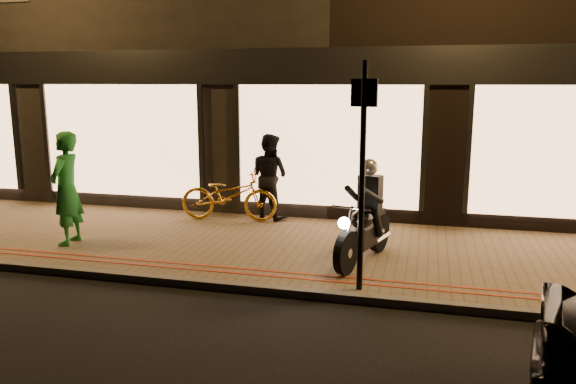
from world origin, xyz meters
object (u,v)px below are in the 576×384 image
Objects in this scene: motorcycle at (365,223)px; bicycle_gold at (229,195)px; sign_post at (362,166)px; person_green at (66,188)px.

motorcycle reaches higher than bicycle_gold.
motorcycle is 3.52m from bicycle_gold.
sign_post is 4.52m from bicycle_gold.
motorcycle is at bearing 93.52° from sign_post.
sign_post is (0.07, -1.22, 1.06)m from motorcycle.
motorcycle is at bearing 87.13° from person_green.
motorcycle is 0.63× the size of sign_post.
person_green is (-5.10, 0.95, -0.71)m from sign_post.
bicycle_gold is (-3.00, 3.17, -1.17)m from sign_post.
sign_post reaches higher than motorcycle.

